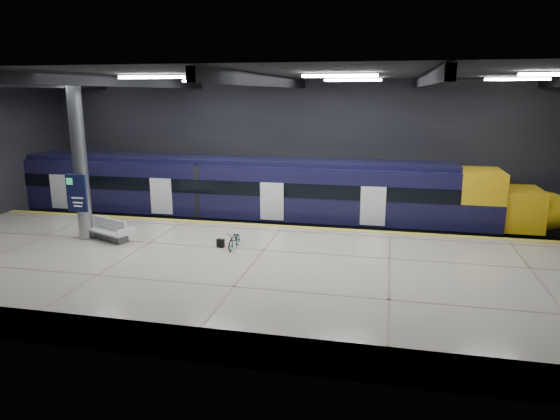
% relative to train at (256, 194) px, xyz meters
% --- Properties ---
extents(ground, '(30.00, 30.00, 0.00)m').
position_rel_train_xyz_m(ground, '(2.05, -5.50, -2.06)').
color(ground, black).
rests_on(ground, ground).
extents(room_shell, '(30.10, 16.10, 8.05)m').
position_rel_train_xyz_m(room_shell, '(2.05, -5.49, 3.66)').
color(room_shell, black).
rests_on(room_shell, ground).
extents(platform, '(30.00, 11.00, 1.10)m').
position_rel_train_xyz_m(platform, '(2.05, -8.00, -1.51)').
color(platform, beige).
rests_on(platform, ground).
extents(safety_strip, '(30.00, 0.40, 0.01)m').
position_rel_train_xyz_m(safety_strip, '(2.05, -2.75, -0.95)').
color(safety_strip, gold).
rests_on(safety_strip, platform).
extents(rails, '(30.00, 1.52, 0.16)m').
position_rel_train_xyz_m(rails, '(2.05, 0.00, -1.98)').
color(rails, gray).
rests_on(rails, ground).
extents(train, '(29.40, 2.84, 3.79)m').
position_rel_train_xyz_m(train, '(0.00, 0.00, 0.00)').
color(train, black).
rests_on(train, ground).
extents(bench, '(2.36, 1.68, 0.96)m').
position_rel_train_xyz_m(bench, '(-4.74, -6.54, -0.62)').
color(bench, '#595B60').
rests_on(bench, platform).
extents(bicycle, '(0.50, 1.39, 0.73)m').
position_rel_train_xyz_m(bicycle, '(0.83, -6.51, -0.60)').
color(bicycle, '#99999E').
rests_on(bicycle, platform).
extents(pannier_bag, '(0.33, 0.24, 0.35)m').
position_rel_train_xyz_m(pannier_bag, '(0.23, -6.51, -0.78)').
color(pannier_bag, black).
rests_on(pannier_bag, platform).
extents(info_column, '(0.90, 0.78, 6.90)m').
position_rel_train_xyz_m(info_column, '(-5.95, -6.52, 2.40)').
color(info_column, '#9EA0A5').
rests_on(info_column, platform).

